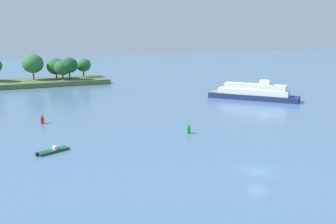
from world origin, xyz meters
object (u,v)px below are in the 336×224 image
channel_buoy_red (42,119)px  channel_buoy_green (188,129)px  white_riverboat (254,93)px  fishing_skiff (53,151)px

channel_buoy_red → channel_buoy_green: size_ratio=1.00×
white_riverboat → channel_buoy_green: bearing=-141.5°
fishing_skiff → channel_buoy_red: bearing=87.8°
channel_buoy_red → white_riverboat: bearing=6.4°
white_riverboat → fishing_skiff: white_riverboat is taller
white_riverboat → channel_buoy_red: white_riverboat is taller
fishing_skiff → channel_buoy_green: bearing=4.6°
fishing_skiff → channel_buoy_red: 19.21m
fishing_skiff → channel_buoy_green: (22.88, 1.85, 0.60)m
fishing_skiff → channel_buoy_red: channel_buoy_red is taller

